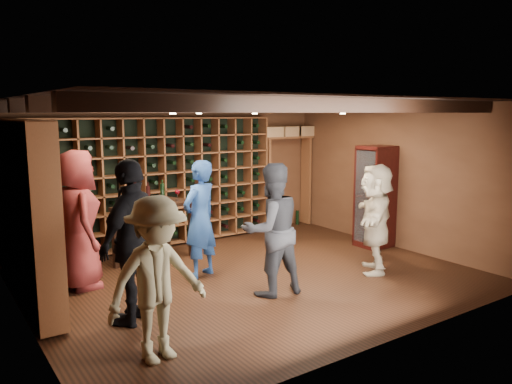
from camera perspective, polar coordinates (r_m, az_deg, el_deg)
ground at (r=7.29m, az=-0.31°, el=-9.67°), size 6.00×6.00×0.00m
room_shell at (r=6.95m, az=-0.57°, el=9.70°), size 6.00×6.00×6.00m
wine_rack_back at (r=8.80m, az=-11.73°, el=1.07°), size 4.65×0.30×2.20m
wine_rack_left at (r=6.73m, az=-24.96°, el=-1.98°), size 0.30×2.65×2.20m
crate_shelf at (r=10.23m, az=3.58°, el=4.68°), size 1.20×0.32×2.07m
display_cabinet at (r=8.98m, az=13.44°, el=-0.73°), size 0.55×0.50×1.75m
man_blue_shirt at (r=7.16m, az=-6.44°, el=-3.08°), size 0.72×0.60×1.68m
man_grey_suit at (r=6.41m, az=1.78°, el=-4.32°), size 0.89×0.72×1.72m
guest_red_floral at (r=7.05m, az=-19.70°, el=-3.01°), size 0.61×0.92×1.86m
guest_woman_black at (r=5.71m, az=-13.82°, el=-5.54°), size 1.15×0.98×1.85m
guest_khaki at (r=4.82m, az=-11.24°, el=-9.79°), size 1.09×0.71×1.59m
guest_beige at (r=7.55m, az=13.50°, el=-2.94°), size 1.39×1.40×1.61m
tasting_table at (r=7.96m, az=-11.64°, el=-2.14°), size 1.39×1.04×1.22m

